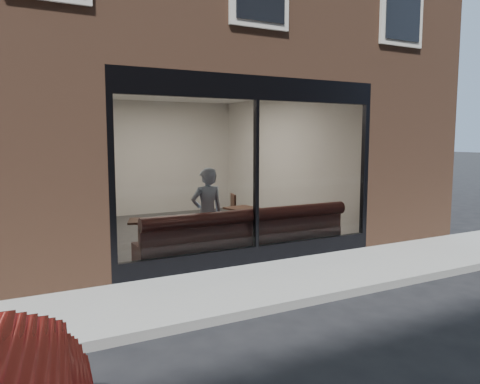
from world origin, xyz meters
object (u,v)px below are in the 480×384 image
banquette (245,246)px  cafe_chair_right (225,227)px  person (207,214)px  cafe_table_left (145,221)px  cafe_table_right (242,208)px

banquette → cafe_chair_right: bearing=75.1°
banquette → person: person is taller
cafe_chair_right → banquette: bearing=89.9°
cafe_table_left → cafe_table_right: same height
person → cafe_table_left: size_ratio=3.04×
banquette → person: size_ratio=2.43×
cafe_table_left → cafe_chair_right: cafe_table_left is taller
cafe_table_right → cafe_table_left: bearing=-168.2°
banquette → cafe_table_left: (-1.68, 0.55, 0.52)m
banquette → cafe_table_left: size_ratio=7.37×
person → cafe_table_left: person is taller
person → cafe_chair_right: 1.92m
banquette → cafe_chair_right: (0.46, 1.74, 0.01)m
person → cafe_table_left: (-1.06, 0.28, -0.08)m
cafe_table_right → banquette: bearing=-116.0°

